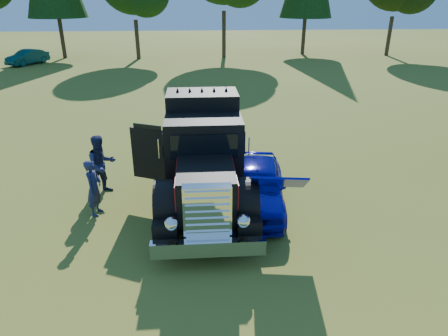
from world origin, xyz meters
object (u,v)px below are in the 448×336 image
(spectator_near, at_px, (94,188))
(hotrod_coupe, at_px, (257,185))
(diamond_t_truck, at_px, (204,159))
(spectator_far, at_px, (102,165))
(distant_teal_car, at_px, (27,57))

(spectator_near, bearing_deg, hotrod_coupe, -78.33)
(diamond_t_truck, relative_size, spectator_far, 3.90)
(diamond_t_truck, height_order, distant_teal_car, diamond_t_truck)
(diamond_t_truck, distance_m, distant_teal_car, 29.28)
(spectator_far, bearing_deg, hotrod_coupe, -51.74)
(hotrod_coupe, height_order, spectator_far, hotrod_coupe)
(diamond_t_truck, height_order, hotrod_coupe, diamond_t_truck)
(distant_teal_car, bearing_deg, spectator_far, -37.05)
(spectator_near, relative_size, distant_teal_car, 0.43)
(hotrod_coupe, xyz_separation_m, distant_teal_car, (-15.90, 26.04, -0.06))
(hotrod_coupe, bearing_deg, spectator_near, -178.44)
(hotrod_coupe, relative_size, distant_teal_car, 1.15)
(diamond_t_truck, xyz_separation_m, hotrod_coupe, (1.47, -0.57, -0.61))
(spectator_far, bearing_deg, distant_teal_car, 77.44)
(diamond_t_truck, distance_m, spectator_far, 3.12)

